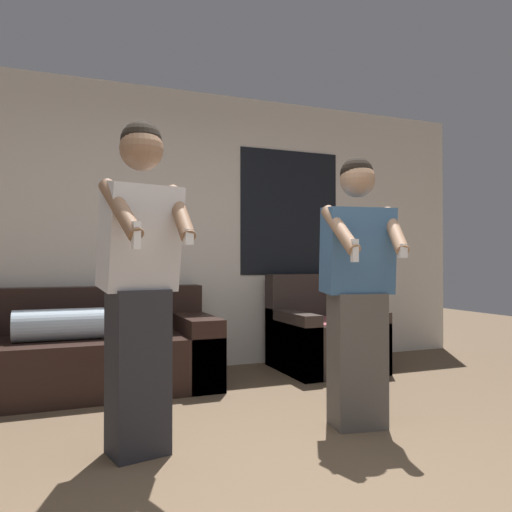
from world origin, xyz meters
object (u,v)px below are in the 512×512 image
at_px(person_right, 358,289).
at_px(armchair, 323,337).
at_px(couch, 89,353).
at_px(person_left, 140,281).

bearing_deg(person_right, armchair, 68.05).
distance_m(couch, armchair, 2.15).
distance_m(couch, person_left, 1.67).
bearing_deg(person_left, couch, 96.64).
bearing_deg(couch, person_right, -45.85).
bearing_deg(person_right, person_left, 178.49).
xyz_separation_m(couch, armchair, (2.15, -0.00, 0.01)).
height_order(couch, person_left, person_left).
bearing_deg(person_left, armchair, 37.79).
relative_size(person_left, person_right, 1.06).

